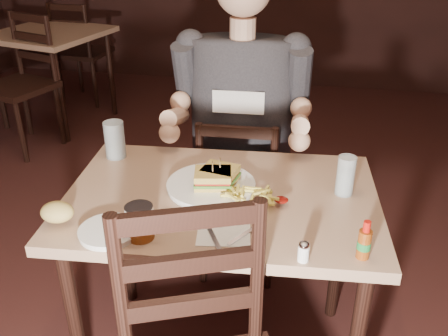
% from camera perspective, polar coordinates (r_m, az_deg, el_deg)
% --- Properties ---
extents(main_table, '(1.13, 0.80, 0.77)m').
position_cam_1_polar(main_table, '(1.78, -0.31, -5.68)').
color(main_table, tan).
rests_on(main_table, ground).
extents(bg_table, '(0.96, 0.96, 0.77)m').
position_cam_1_polar(bg_table, '(4.38, -19.24, 13.40)').
color(bg_table, tan).
rests_on(bg_table, ground).
extents(chair_far, '(0.41, 0.45, 0.85)m').
position_cam_1_polar(chair_far, '(2.42, 1.87, -2.87)').
color(chair_far, black).
rests_on(chair_far, ground).
extents(bg_chair_far, '(0.46, 0.49, 0.92)m').
position_cam_1_polar(bg_chair_far, '(4.91, -15.75, 12.65)').
color(bg_chair_far, black).
rests_on(bg_chair_far, ground).
extents(bg_chair_near, '(0.58, 0.61, 0.98)m').
position_cam_1_polar(bg_chair_near, '(3.98, -22.56, 8.60)').
color(bg_chair_near, black).
rests_on(bg_chair_near, ground).
extents(diner, '(0.62, 0.50, 1.04)m').
position_cam_1_polar(diner, '(2.14, 1.92, 8.82)').
color(diner, '#312F35').
rests_on(diner, chair_far).
extents(dinner_plate, '(0.33, 0.33, 0.02)m').
position_cam_1_polar(dinner_plate, '(1.76, -1.49, -2.15)').
color(dinner_plate, white).
rests_on(dinner_plate, main_table).
extents(sandwich_left, '(0.14, 0.12, 0.10)m').
position_cam_1_polar(sandwich_left, '(1.75, -0.45, -0.22)').
color(sandwich_left, '#E0BF5D').
rests_on(sandwich_left, dinner_plate).
extents(sandwich_right, '(0.14, 0.13, 0.10)m').
position_cam_1_polar(sandwich_right, '(1.72, -1.30, -0.61)').
color(sandwich_right, '#E0BF5D').
rests_on(sandwich_right, dinner_plate).
extents(fries_pile, '(0.23, 0.17, 0.04)m').
position_cam_1_polar(fries_pile, '(1.67, 2.99, -2.86)').
color(fries_pile, '#D9CA55').
rests_on(fries_pile, dinner_plate).
extents(ketchup_dollop, '(0.05, 0.05, 0.01)m').
position_cam_1_polar(ketchup_dollop, '(1.67, 6.58, -3.63)').
color(ketchup_dollop, maroon).
rests_on(ketchup_dollop, dinner_plate).
extents(glass_left, '(0.09, 0.09, 0.15)m').
position_cam_1_polar(glass_left, '(2.01, -12.38, 3.18)').
color(glass_left, silver).
rests_on(glass_left, main_table).
extents(glass_right, '(0.07, 0.07, 0.14)m').
position_cam_1_polar(glass_right, '(1.75, 13.72, -0.85)').
color(glass_right, silver).
rests_on(glass_right, main_table).
extents(hot_sauce, '(0.04, 0.04, 0.12)m').
position_cam_1_polar(hot_sauce, '(1.46, 15.79, -7.89)').
color(hot_sauce, '#76330D').
rests_on(hot_sauce, main_table).
extents(salt_shaker, '(0.03, 0.03, 0.06)m').
position_cam_1_polar(salt_shaker, '(1.43, 9.07, -9.45)').
color(salt_shaker, white).
rests_on(salt_shaker, main_table).
extents(syrup_dispenser, '(0.09, 0.09, 0.11)m').
position_cam_1_polar(syrup_dispenser, '(1.51, -9.58, -6.13)').
color(syrup_dispenser, '#76330D').
rests_on(syrup_dispenser, main_table).
extents(napkin, '(0.18, 0.17, 0.00)m').
position_cam_1_polar(napkin, '(1.54, -0.02, -7.30)').
color(napkin, white).
rests_on(napkin, main_table).
extents(knife, '(0.12, 0.21, 0.01)m').
position_cam_1_polar(knife, '(1.48, -0.80, -8.77)').
color(knife, silver).
rests_on(knife, napkin).
extents(fork, '(0.10, 0.15, 0.01)m').
position_cam_1_polar(fork, '(1.53, 2.60, -7.41)').
color(fork, silver).
rests_on(fork, napkin).
extents(side_plate, '(0.19, 0.19, 0.01)m').
position_cam_1_polar(side_plate, '(1.57, -13.03, -7.17)').
color(side_plate, white).
rests_on(side_plate, main_table).
extents(bread_roll, '(0.11, 0.10, 0.06)m').
position_cam_1_polar(bread_roll, '(1.64, -18.53, -4.79)').
color(bread_roll, tan).
rests_on(bread_roll, side_plate).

